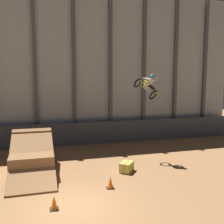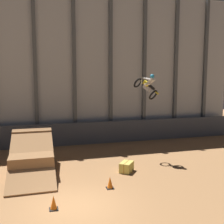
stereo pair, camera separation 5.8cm
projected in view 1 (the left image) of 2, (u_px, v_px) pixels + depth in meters
name	position (u px, v px, depth m)	size (l,w,h in m)	color
ground_plane	(76.00, 207.00, 10.81)	(60.00, 60.00, 0.00)	#996B42
arena_back_wall	(55.00, 67.00, 20.85)	(32.00, 0.40, 12.45)	#ADB2B7
lower_barrier	(57.00, 135.00, 20.62)	(31.36, 0.20, 1.80)	#474C56
dirt_ramp	(32.00, 157.00, 15.17)	(2.36, 5.20, 2.25)	olive
rider_bike_solo	(147.00, 86.00, 16.82)	(1.55, 1.78, 1.70)	black
traffic_cone_near_ramp	(54.00, 203.00, 10.59)	(0.36, 0.36, 0.58)	black
traffic_cone_arena_edge	(110.00, 183.00, 12.66)	(0.36, 0.36, 0.58)	black
hay_bale_trackside	(127.00, 167.00, 14.95)	(1.03, 1.08, 0.57)	#CCB751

